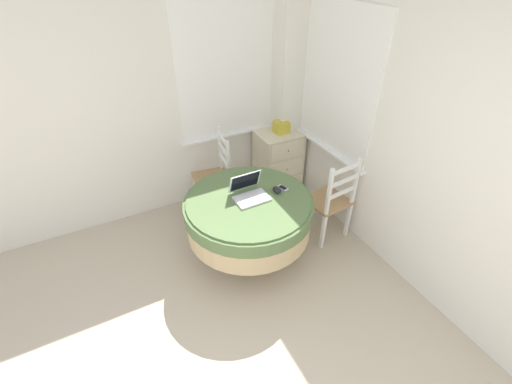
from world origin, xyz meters
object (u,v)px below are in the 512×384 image
Objects in this scene: laptop at (250,192)px; corner_cabinet at (278,160)px; storage_box at (282,127)px; dining_chair_near_back_window at (215,177)px; computer_mouse at (277,190)px; round_dining_table at (249,213)px; cell_phone at (283,188)px; dining_chair_near_right_window at (331,201)px.

laptop is 1.32m from corner_cabinet.
storage_box is (0.87, 0.91, 0.07)m from laptop.
dining_chair_near_back_window is 1.24× the size of corner_cabinet.
computer_mouse is 0.99m from dining_chair_near_back_window.
round_dining_table is 1.32m from corner_cabinet.
computer_mouse is 1.21m from corner_cabinet.
cell_phone is 0.60m from dining_chair_near_right_window.
computer_mouse is at bearing -122.54° from storage_box.
dining_chair_near_right_window is at bearing -6.32° from computer_mouse.
storage_box is at bearing 46.42° from round_dining_table.
cell_phone is at bearing 19.04° from computer_mouse.
corner_cabinet is at bearing 47.29° from laptop.
laptop reaches higher than storage_box.
storage_box reaches higher than computer_mouse.
round_dining_table is at bearing 174.12° from dining_chair_near_right_window.
cell_phone reaches higher than round_dining_table.
cell_phone is 0.12× the size of dining_chair_near_right_window.
laptop is 2.94× the size of computer_mouse.
dining_chair_near_back_window is at bearing 89.51° from round_dining_table.
dining_chair_near_back_window is (0.01, 0.88, -0.11)m from round_dining_table.
dining_chair_near_back_window is at bearing -175.80° from storage_box.
computer_mouse is 0.11× the size of dining_chair_near_back_window.
laptop is at bearing -132.71° from corner_cabinet.
laptop reaches higher than cell_phone.
dining_chair_near_back_window reaches higher than cell_phone.
storage_box is at bearing 57.46° from computer_mouse.
dining_chair_near_back_window is at bearing 132.25° from dining_chair_near_right_window.
dining_chair_near_right_window reaches higher than laptop.
laptop is at bearing 167.85° from computer_mouse.
cell_phone is (0.08, 0.03, -0.02)m from computer_mouse.
laptop is at bearing 175.25° from cell_phone.
dining_chair_near_right_window is 1.11m from storage_box.
corner_cabinet is 0.46m from storage_box.
dining_chair_near_right_window is (0.88, -0.97, 0.00)m from dining_chair_near_back_window.
storage_box is at bearing 89.46° from dining_chair_near_right_window.
dining_chair_near_back_window is 1.31m from dining_chair_near_right_window.
round_dining_table is 0.90m from dining_chair_near_right_window.
storage_box is (0.01, 1.03, 0.39)m from dining_chair_near_right_window.
computer_mouse is at bearing -121.49° from corner_cabinet.
dining_chair_near_right_window is (0.89, -0.09, -0.11)m from round_dining_table.
laptop reaches higher than corner_cabinet.
dining_chair_near_back_window is 1.00× the size of dining_chair_near_right_window.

